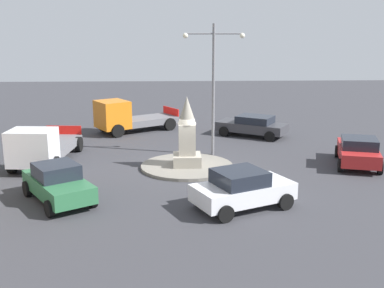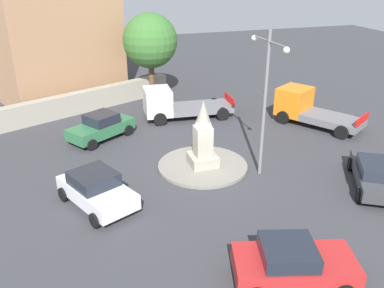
# 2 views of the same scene
# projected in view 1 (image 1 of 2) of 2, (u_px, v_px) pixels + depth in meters

# --- Properties ---
(ground_plane) EXTENTS (80.00, 80.00, 0.00)m
(ground_plane) POSITION_uv_depth(u_px,v_px,m) (187.00, 168.00, 23.66)
(ground_plane) COLOR #38383D
(traffic_island) EXTENTS (4.59, 4.59, 0.15)m
(traffic_island) POSITION_uv_depth(u_px,v_px,m) (187.00, 166.00, 23.65)
(traffic_island) COLOR gray
(traffic_island) RESTS_ON ground
(monument) EXTENTS (1.37, 1.37, 3.43)m
(monument) POSITION_uv_depth(u_px,v_px,m) (187.00, 136.00, 23.28)
(monument) COLOR #9E9687
(monument) RESTS_ON traffic_island
(streetlamp) EXTENTS (3.24, 0.28, 7.01)m
(streetlamp) POSITION_uv_depth(u_px,v_px,m) (214.00, 77.00, 25.12)
(streetlamp) COLOR slate
(streetlamp) RESTS_ON ground
(car_dark_grey_approaching) EXTENTS (4.68, 3.77, 1.34)m
(car_dark_grey_approaching) POSITION_uv_depth(u_px,v_px,m) (253.00, 125.00, 30.42)
(car_dark_grey_approaching) COLOR #38383D
(car_dark_grey_approaching) RESTS_ON ground
(car_green_waiting) EXTENTS (3.54, 4.20, 1.54)m
(car_green_waiting) POSITION_uv_depth(u_px,v_px,m) (58.00, 183.00, 18.91)
(car_green_waiting) COLOR #2D6B42
(car_green_waiting) RESTS_ON ground
(car_red_near_island) EXTENTS (2.89, 4.28, 1.47)m
(car_red_near_island) POSITION_uv_depth(u_px,v_px,m) (358.00, 151.00, 23.90)
(car_red_near_island) COLOR #B22323
(car_red_near_island) RESTS_ON ground
(car_white_far_side) EXTENTS (4.25, 3.28, 1.53)m
(car_white_far_side) POSITION_uv_depth(u_px,v_px,m) (242.00, 189.00, 18.20)
(car_white_far_side) COLOR silver
(car_white_far_side) RESTS_ON ground
(truck_white_passing) EXTENTS (2.76, 5.96, 2.11)m
(truck_white_passing) POSITION_uv_depth(u_px,v_px,m) (41.00, 147.00, 23.70)
(truck_white_passing) COLOR silver
(truck_white_passing) RESTS_ON ground
(truck_orange_parked_left) EXTENTS (5.67, 4.59, 2.20)m
(truck_orange_parked_left) POSITION_uv_depth(u_px,v_px,m) (126.00, 117.00, 31.47)
(truck_orange_parked_left) COLOR orange
(truck_orange_parked_left) RESTS_ON ground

